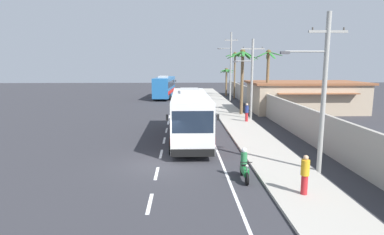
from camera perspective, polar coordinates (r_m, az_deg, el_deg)
ground_plane at (r=18.68m, az=-5.94°, el=-8.21°), size 160.00×160.00×0.00m
sidewalk_kerb at (r=28.83m, az=9.12°, el=-1.80°), size 3.20×90.00×0.14m
lane_markings at (r=33.21m, az=-0.30°, el=-0.30°), size 3.80×71.80×0.01m
boundary_wall at (r=33.36m, az=14.31°, el=1.60°), size 0.24×60.00×2.49m
coach_bus_foreground at (r=23.99m, az=-0.35°, el=0.60°), size 3.08×11.59×3.75m
coach_bus_far_lane at (r=53.67m, az=-4.95°, el=5.52°), size 3.51×10.73×3.74m
motorcycle_beside_bus at (r=16.21m, az=9.31°, el=-8.67°), size 0.56×1.96×1.59m
motorcycle_trailing at (r=33.46m, az=3.45°, el=0.85°), size 0.56×1.96×1.54m
pedestrian_near_kerb at (r=14.65m, az=19.49°, el=-9.46°), size 0.36×0.36×1.74m
pedestrian_midwalk at (r=31.52m, az=9.73°, el=0.99°), size 0.36×0.36×1.76m
utility_pole_nearest at (r=17.50m, az=22.23°, el=4.67°), size 3.28×0.24×8.21m
utility_pole_mid at (r=33.05m, az=10.52°, el=7.13°), size 3.13×0.24×8.14m
utility_pole_far at (r=49.15m, az=6.85°, el=9.24°), size 3.05×0.24×10.33m
palm_nearest at (r=58.22m, az=6.16°, el=7.41°), size 2.76×2.74×4.97m
palm_second at (r=37.00m, az=13.36°, el=8.04°), size 3.09×2.95×7.23m
palm_third at (r=53.37m, az=7.64°, el=9.46°), size 3.27×3.39×7.60m
palm_fourth at (r=35.65m, az=8.97°, el=8.57°), size 3.53×3.81×7.28m
roadside_building at (r=40.49m, az=19.45°, el=3.53°), size 13.27×7.90×3.60m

